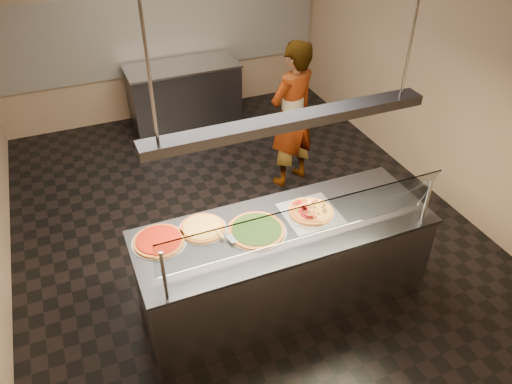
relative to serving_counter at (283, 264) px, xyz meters
name	(u,v)px	position (x,y,z in m)	size (l,w,h in m)	color
ground	(237,217)	(0.05, 1.38, -0.48)	(5.00, 6.00, 0.02)	black
wall_back	(162,18)	(0.05, 4.39, 1.03)	(5.00, 0.02, 3.00)	#997A62
wall_front	(420,316)	(0.05, -1.63, 1.03)	(5.00, 0.02, 3.00)	#997A62
wall_right	(434,65)	(2.56, 1.38, 1.03)	(0.02, 6.00, 3.00)	#997A62
tile_band	(163,32)	(0.05, 4.36, 0.83)	(4.90, 0.02, 1.20)	silver
serving_counter	(283,264)	(0.00, 0.00, 0.00)	(2.64, 0.94, 0.93)	#B7B7BC
sneeze_guard	(305,223)	(0.00, -0.34, 0.76)	(2.40, 0.18, 0.54)	#B7B7BC
perforated_tray	(310,213)	(0.29, 0.07, 0.47)	(0.48, 0.48, 0.01)	silver
half_pizza_pepperoni	(301,213)	(0.19, 0.07, 0.50)	(0.20, 0.40, 0.05)	#9B521D
half_pizza_sausage	(320,208)	(0.38, 0.07, 0.49)	(0.21, 0.40, 0.04)	#9B521D
pizza_spinach	(256,230)	(-0.26, 0.03, 0.48)	(0.52, 0.52, 0.03)	silver
pizza_cheese	(202,228)	(-0.68, 0.24, 0.48)	(0.42, 0.42, 0.03)	silver
pizza_tomato	(159,240)	(-1.06, 0.22, 0.48)	(0.46, 0.46, 0.03)	silver
pizza_spatula	(226,235)	(-0.53, 0.06, 0.49)	(0.21, 0.23, 0.02)	#B7B7BC
prep_table	(184,94)	(0.18, 3.93, 0.00)	(1.67, 0.74, 0.93)	#3C3C42
worker	(292,116)	(0.97, 1.84, 0.47)	(0.68, 0.45, 1.86)	#373640
heat_lamp_housing	(290,121)	(0.00, 0.00, 1.48)	(2.30, 0.18, 0.08)	#3C3C42
lamp_rod_left	(149,72)	(-1.00, 0.00, 2.03)	(0.02, 0.02, 1.01)	#B7B7BC
lamp_rod_right	(412,32)	(1.00, 0.00, 2.03)	(0.02, 0.02, 1.01)	#B7B7BC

